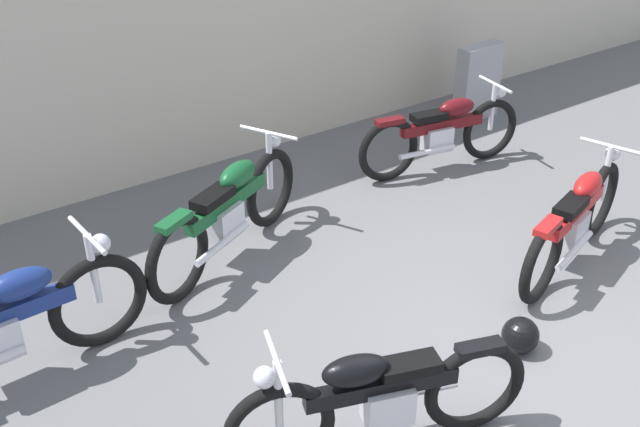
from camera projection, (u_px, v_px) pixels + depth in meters
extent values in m
plane|color=slate|center=(527.00, 367.00, 5.33)|extent=(40.00, 40.00, 0.00)
cube|color=beige|center=(214.00, 16.00, 7.68)|extent=(18.00, 0.30, 3.15)
cube|color=#9E9EA3|center=(478.00, 82.00, 9.15)|extent=(0.65, 0.24, 0.94)
sphere|color=black|center=(520.00, 335.00, 5.43)|extent=(0.28, 0.28, 0.28)
torus|color=black|center=(270.00, 188.00, 6.93)|extent=(0.71, 0.40, 0.75)
torus|color=black|center=(178.00, 259.00, 5.88)|extent=(0.71, 0.40, 0.75)
cube|color=silver|center=(224.00, 221.00, 6.36)|extent=(0.38, 0.33, 0.29)
cube|color=#145128|center=(227.00, 202.00, 6.31)|extent=(0.99, 0.54, 0.12)
ellipsoid|color=#145128|center=(238.00, 174.00, 6.36)|extent=(0.49, 0.38, 0.20)
cube|color=black|center=(213.00, 198.00, 6.11)|extent=(0.45, 0.34, 0.08)
cube|color=#145128|center=(174.00, 222.00, 5.71)|extent=(0.35, 0.25, 0.06)
cylinder|color=silver|center=(269.00, 161.00, 6.79)|extent=(0.06, 0.06, 0.56)
cylinder|color=silver|center=(268.00, 133.00, 6.65)|extent=(0.29, 0.55, 0.04)
sphere|color=silver|center=(274.00, 140.00, 6.76)|extent=(0.14, 0.14, 0.14)
cylinder|color=silver|center=(223.00, 243.00, 6.18)|extent=(0.67, 0.36, 0.06)
torus|color=black|center=(475.00, 387.00, 4.67)|extent=(0.67, 0.31, 0.68)
cube|color=silver|center=(388.00, 404.00, 4.52)|extent=(0.35, 0.28, 0.26)
cube|color=black|center=(382.00, 387.00, 4.43)|extent=(0.94, 0.41, 0.11)
ellipsoid|color=black|center=(356.00, 370.00, 4.31)|extent=(0.45, 0.31, 0.19)
cube|color=black|center=(409.00, 366.00, 4.41)|extent=(0.41, 0.28, 0.08)
cube|color=black|center=(480.00, 348.00, 4.51)|extent=(0.32, 0.21, 0.06)
cylinder|color=silver|center=(278.00, 396.00, 4.23)|extent=(0.05, 0.05, 0.52)
cylinder|color=silver|center=(277.00, 362.00, 4.11)|extent=(0.21, 0.52, 0.03)
sphere|color=silver|center=(264.00, 377.00, 4.13)|extent=(0.13, 0.13, 0.13)
cylinder|color=silver|center=(409.00, 393.00, 4.69)|extent=(0.64, 0.27, 0.06)
torus|color=black|center=(600.00, 200.00, 6.78)|extent=(0.71, 0.28, 0.71)
torus|color=black|center=(542.00, 262.00, 5.88)|extent=(0.71, 0.28, 0.71)
cube|color=silver|center=(571.00, 229.00, 6.28)|extent=(0.35, 0.27, 0.27)
cube|color=#B21919|center=(577.00, 211.00, 6.24)|extent=(0.98, 0.37, 0.12)
ellipsoid|color=#B21919|center=(588.00, 185.00, 6.27)|extent=(0.46, 0.31, 0.19)
cube|color=black|center=(571.00, 206.00, 6.06)|extent=(0.42, 0.28, 0.08)
cube|color=#B21919|center=(548.00, 226.00, 5.72)|extent=(0.33, 0.20, 0.06)
cylinder|color=silver|center=(606.00, 174.00, 6.64)|extent=(0.05, 0.05, 0.53)
cylinder|color=silver|center=(612.00, 146.00, 6.51)|extent=(0.19, 0.55, 0.03)
sphere|color=silver|center=(613.00, 153.00, 6.61)|extent=(0.14, 0.14, 0.14)
cylinder|color=silver|center=(575.00, 250.00, 6.12)|extent=(0.67, 0.25, 0.06)
torus|color=black|center=(99.00, 301.00, 5.40)|extent=(0.76, 0.12, 0.75)
ellipsoid|color=navy|center=(19.00, 285.00, 4.94)|extent=(0.46, 0.23, 0.21)
cylinder|color=silver|center=(93.00, 269.00, 5.25)|extent=(0.06, 0.06, 0.57)
cylinder|color=silver|center=(87.00, 235.00, 5.11)|extent=(0.06, 0.60, 0.04)
sphere|color=silver|center=(100.00, 244.00, 5.21)|extent=(0.14, 0.14, 0.14)
torus|color=black|center=(490.00, 129.00, 8.19)|extent=(0.70, 0.21, 0.70)
torus|color=black|center=(388.00, 150.00, 7.72)|extent=(0.70, 0.21, 0.70)
cube|color=silver|center=(437.00, 139.00, 7.93)|extent=(0.34, 0.24, 0.27)
cube|color=#590F14|center=(442.00, 125.00, 7.87)|extent=(0.98, 0.28, 0.11)
ellipsoid|color=#590F14|center=(457.00, 107.00, 7.85)|extent=(0.45, 0.27, 0.19)
cube|color=black|center=(429.00, 117.00, 7.74)|extent=(0.41, 0.24, 0.08)
cube|color=#590F14|center=(390.00, 121.00, 7.56)|extent=(0.32, 0.17, 0.06)
cylinder|color=silver|center=(493.00, 107.00, 8.06)|extent=(0.05, 0.05, 0.52)
cylinder|color=silver|center=(495.00, 84.00, 7.93)|extent=(0.14, 0.55, 0.03)
sphere|color=silver|center=(500.00, 92.00, 8.00)|extent=(0.13, 0.13, 0.13)
cylinder|color=silver|center=(427.00, 152.00, 7.80)|extent=(0.67, 0.18, 0.06)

